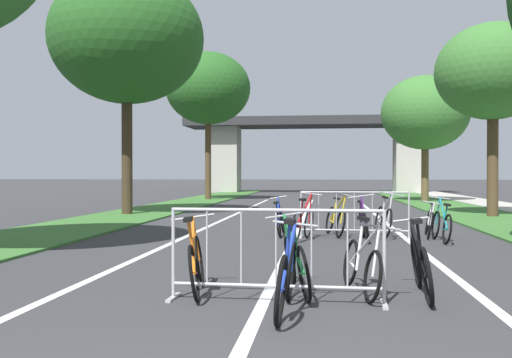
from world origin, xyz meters
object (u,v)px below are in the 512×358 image
(bicycle_red_2, at_px, (303,223))
(bicycle_white_1, at_px, (429,222))
(bicycle_blue_10, at_px, (287,276))
(tree_left_pine_near, at_px, (208,89))
(bicycle_purple_5, at_px, (364,223))
(tree_right_oak_mid, at_px, (493,72))
(bicycle_yellow_6, at_px, (335,220))
(bicycle_black_7, at_px, (421,265))
(crowd_barrier_nearest, at_px, (276,256))
(bicycle_teal_4, at_px, (442,225))
(bicycle_orange_8, at_px, (196,263))
(tree_left_oak_near, at_px, (127,39))
(bicycle_silver_3, at_px, (383,220))
(tree_right_cypress_far, at_px, (425,113))
(bicycle_blue_0, at_px, (280,220))
(bicycle_green_9, at_px, (296,263))
(bicycle_white_11, at_px, (361,265))

(bicycle_red_2, bearing_deg, bicycle_white_1, 34.04)
(bicycle_red_2, height_order, bicycle_blue_10, bicycle_red_2)
(tree_left_pine_near, bearing_deg, bicycle_purple_5, -68.92)
(tree_right_oak_mid, relative_size, bicycle_red_2, 3.87)
(bicycle_yellow_6, relative_size, bicycle_black_7, 0.96)
(crowd_barrier_nearest, distance_m, bicycle_teal_4, 6.86)
(bicycle_orange_8, xyz_separation_m, bicycle_blue_10, (1.14, -0.84, 0.01))
(tree_left_oak_near, bearing_deg, bicycle_blue_10, -64.53)
(bicycle_purple_5, bearing_deg, bicycle_silver_3, -122.90)
(tree_right_cypress_far, xyz_separation_m, bicycle_purple_5, (-4.29, -17.81, -4.20))
(bicycle_teal_4, bearing_deg, bicycle_red_2, -179.36)
(tree_left_oak_near, distance_m, bicycle_blue_0, 10.19)
(tree_right_oak_mid, relative_size, bicycle_blue_10, 3.61)
(bicycle_red_2, distance_m, bicycle_black_7, 5.76)
(tree_left_oak_near, bearing_deg, tree_left_pine_near, 87.75)
(crowd_barrier_nearest, relative_size, bicycle_blue_0, 1.44)
(tree_left_oak_near, xyz_separation_m, bicycle_green_9, (6.50, -12.56, -5.79))
(bicycle_purple_5, bearing_deg, bicycle_yellow_6, -58.60)
(bicycle_yellow_6, xyz_separation_m, bicycle_blue_10, (-0.64, -7.62, 0.01))
(tree_left_pine_near, xyz_separation_m, crowd_barrier_nearest, (5.84, -24.93, -5.63))
(tree_right_oak_mid, bearing_deg, tree_left_pine_near, 135.69)
(bicycle_yellow_6, bearing_deg, bicycle_blue_0, -8.31)
(bicycle_white_11, bearing_deg, bicycle_yellow_6, -99.33)
(tree_right_oak_mid, relative_size, bicycle_blue_0, 3.77)
(tree_left_pine_near, bearing_deg, bicycle_black_7, -72.94)
(bicycle_silver_3, relative_size, bicycle_orange_8, 1.04)
(tree_right_oak_mid, relative_size, bicycle_white_11, 3.94)
(tree_right_cypress_far, relative_size, bicycle_blue_0, 3.82)
(bicycle_teal_4, height_order, bicycle_white_11, bicycle_teal_4)
(tree_right_cypress_far, relative_size, bicycle_yellow_6, 3.87)
(bicycle_red_2, height_order, bicycle_teal_4, bicycle_red_2)
(tree_left_oak_near, bearing_deg, bicycle_teal_4, -36.52)
(bicycle_orange_8, bearing_deg, tree_right_oak_mid, 52.70)
(bicycle_orange_8, xyz_separation_m, bicycle_white_11, (1.97, 0.21, -0.02))
(tree_left_oak_near, xyz_separation_m, bicycle_red_2, (6.39, -7.02, -5.77))
(tree_left_oak_near, xyz_separation_m, bicycle_blue_10, (6.46, -13.56, -5.78))
(tree_right_cypress_far, distance_m, crowd_barrier_nearest, 24.99)
(tree_left_oak_near, bearing_deg, bicycle_blue_0, -46.06)
(bicycle_red_2, xyz_separation_m, bicycle_orange_8, (-1.07, -5.69, -0.02))
(bicycle_silver_3, xyz_separation_m, bicycle_black_7, (-0.22, -6.49, -0.02))
(bicycle_red_2, distance_m, bicycle_purple_5, 1.31)
(tree_right_cypress_far, distance_m, bicycle_purple_5, 18.79)
(bicycle_blue_10, bearing_deg, tree_left_pine_near, 104.95)
(bicycle_white_1, xyz_separation_m, bicycle_black_7, (-1.26, -6.61, 0.02))
(tree_right_oak_mid, height_order, bicycle_white_11, tree_right_oak_mid)
(bicycle_blue_0, bearing_deg, bicycle_white_11, -77.10)
(tree_left_pine_near, height_order, bicycle_white_1, tree_left_pine_near)
(tree_right_cypress_far, bearing_deg, tree_left_oak_near, -137.58)
(tree_left_oak_near, bearing_deg, bicycle_white_1, -32.87)
(bicycle_red_2, bearing_deg, tree_left_pine_near, 120.88)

